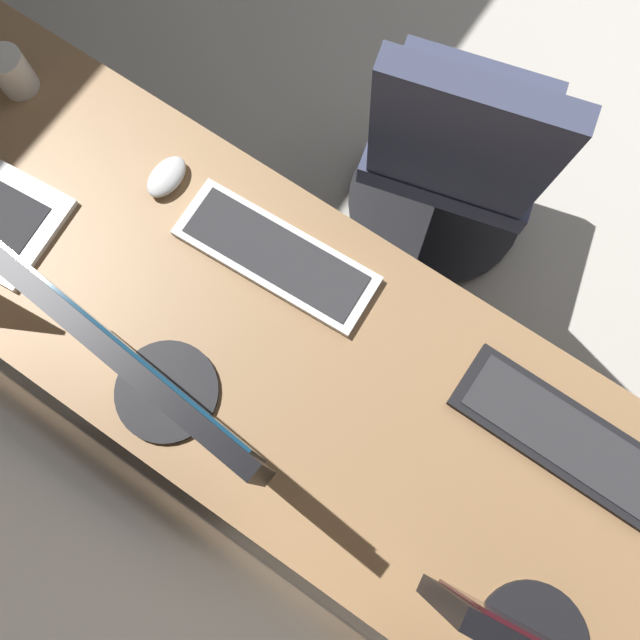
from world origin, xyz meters
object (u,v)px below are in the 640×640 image
at_px(drawer_pedestal, 255,375).
at_px(office_chair, 454,157).
at_px(keyboard_spare, 561,435).
at_px(coffee_mug, 11,71).
at_px(keyboard_main, 276,255).
at_px(monitor_primary, 136,367).
at_px(mouse_spare, 166,177).

height_order(drawer_pedestal, office_chair, office_chair).
relative_size(keyboard_spare, office_chair, 0.43).
relative_size(coffee_mug, office_chair, 0.12).
xyz_separation_m(drawer_pedestal, coffee_mug, (0.73, -0.20, 0.43)).
relative_size(drawer_pedestal, keyboard_main, 1.63).
distance_m(monitor_primary, office_chair, 1.04).
bearing_deg(mouse_spare, keyboard_main, 177.46).
bearing_deg(mouse_spare, monitor_primary, 127.53).
relative_size(drawer_pedestal, coffee_mug, 5.83).
xyz_separation_m(monitor_primary, keyboard_spare, (-0.67, -0.35, -0.22)).
bearing_deg(mouse_spare, keyboard_spare, 179.62).
xyz_separation_m(coffee_mug, office_chair, (-0.84, -0.54, -0.32)).
bearing_deg(office_chair, keyboard_main, 75.02).
height_order(keyboard_spare, coffee_mug, coffee_mug).
xyz_separation_m(drawer_pedestal, monitor_primary, (0.05, 0.16, 0.62)).
bearing_deg(drawer_pedestal, keyboard_main, -79.84).
xyz_separation_m(keyboard_spare, coffee_mug, (1.35, -0.01, 0.04)).
bearing_deg(monitor_primary, office_chair, -100.38).
height_order(monitor_primary, office_chair, monitor_primary).
bearing_deg(keyboard_main, coffee_mug, -1.13).
bearing_deg(drawer_pedestal, monitor_primary, 72.59).
distance_m(keyboard_spare, mouse_spare, 0.94).
height_order(keyboard_main, coffee_mug, coffee_mug).
height_order(keyboard_spare, office_chair, office_chair).
relative_size(monitor_primary, coffee_mug, 4.53).
height_order(keyboard_spare, mouse_spare, mouse_spare).
distance_m(drawer_pedestal, keyboard_main, 0.44).
bearing_deg(coffee_mug, office_chair, -147.27).
distance_m(coffee_mug, office_chair, 1.05).
relative_size(monitor_primary, office_chair, 0.56).
xyz_separation_m(drawer_pedestal, office_chair, (-0.12, -0.74, 0.11)).
distance_m(keyboard_main, office_chair, 0.64).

